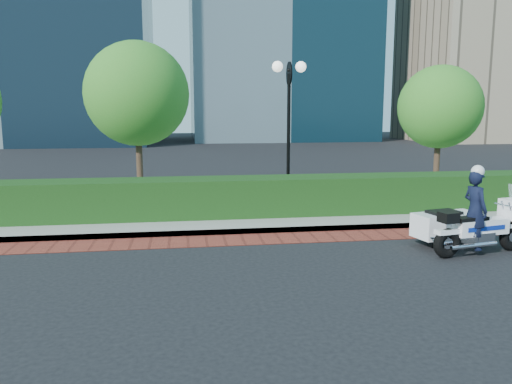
{
  "coord_description": "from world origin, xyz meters",
  "views": [
    {
      "loc": [
        -2.17,
        -9.5,
        2.9
      ],
      "look_at": [
        -0.44,
        2.13,
        1.0
      ],
      "focal_mm": 35.0,
      "sensor_mm": 36.0,
      "label": 1
    }
  ],
  "objects": [
    {
      "name": "hedge_main",
      "position": [
        0.0,
        3.6,
        0.65
      ],
      "size": [
        18.0,
        1.2,
        1.0
      ],
      "primitive_type": "cube",
      "color": "black",
      "rests_on": "sidewalk"
    },
    {
      "name": "tree_b",
      "position": [
        -3.5,
        6.5,
        3.43
      ],
      "size": [
        3.2,
        3.2,
        4.89
      ],
      "color": "#332319",
      "rests_on": "sidewalk"
    },
    {
      "name": "ground",
      "position": [
        0.0,
        0.0,
        0.0
      ],
      "size": [
        120.0,
        120.0,
        0.0
      ],
      "primitive_type": "plane",
      "color": "black",
      "rests_on": "ground"
    },
    {
      "name": "lamppost",
      "position": [
        1.0,
        5.2,
        2.96
      ],
      "size": [
        1.02,
        0.7,
        4.21
      ],
      "color": "black",
      "rests_on": "sidewalk"
    },
    {
      "name": "tree_c",
      "position": [
        6.5,
        6.5,
        3.05
      ],
      "size": [
        2.8,
        2.8,
        4.3
      ],
      "color": "#332319",
      "rests_on": "sidewalk"
    },
    {
      "name": "sidewalk",
      "position": [
        0.0,
        6.0,
        0.07
      ],
      "size": [
        60.0,
        8.0,
        0.15
      ],
      "primitive_type": "cube",
      "color": "gray",
      "rests_on": "ground"
    },
    {
      "name": "police_motorcycle",
      "position": [
        3.68,
        -0.06,
        0.63
      ],
      "size": [
        2.28,
        1.63,
        1.85
      ],
      "rotation": [
        0.0,
        0.0,
        0.19
      ],
      "color": "black",
      "rests_on": "ground"
    },
    {
      "name": "brick_strip",
      "position": [
        0.0,
        1.5,
        0.01
      ],
      "size": [
        60.0,
        1.0,
        0.01
      ],
      "primitive_type": "cube",
      "color": "maroon",
      "rests_on": "ground"
    }
  ]
}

